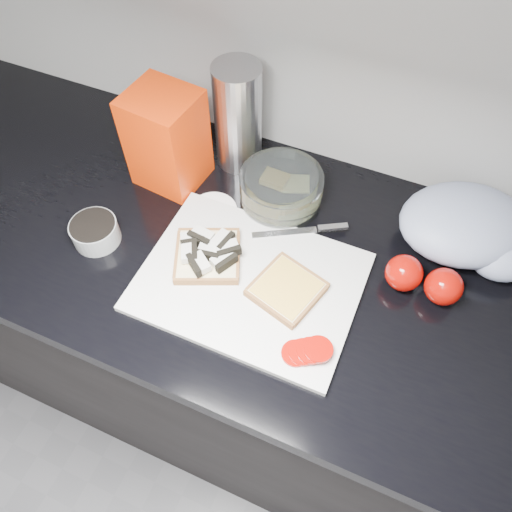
{
  "coord_description": "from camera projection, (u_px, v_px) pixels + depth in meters",
  "views": [
    {
      "loc": [
        0.22,
        0.68,
        1.7
      ],
      "look_at": [
        0.02,
        1.15,
        0.95
      ],
      "focal_mm": 35.0,
      "sensor_mm": 36.0,
      "label": 1
    }
  ],
  "objects": [
    {
      "name": "whole_tomatoes",
      "position": [
        424.0,
        280.0,
        0.9
      ],
      "size": [
        0.14,
        0.07,
        0.07
      ],
      "rotation": [
        0.0,
        0.0,
        0.31
      ],
      "color": "#A00A03",
      "rests_on": "countertop"
    },
    {
      "name": "steel_canister",
      "position": [
        238.0,
        118.0,
        1.02
      ],
      "size": [
        0.1,
        0.1,
        0.24
      ],
      "primitive_type": "cylinder",
      "color": "#A6A7AB",
      "rests_on": "countertop"
    },
    {
      "name": "bread_left",
      "position": [
        208.0,
        254.0,
        0.94
      ],
      "size": [
        0.17,
        0.17,
        0.04
      ],
      "rotation": [
        0.0,
        0.0,
        0.41
      ],
      "color": "beige",
      "rests_on": "cutting_board"
    },
    {
      "name": "countertop",
      "position": [
        258.0,
        256.0,
        0.99
      ],
      "size": [
        3.5,
        0.64,
        0.04
      ],
      "primitive_type": "cube",
      "color": "black",
      "rests_on": "base_cabinet"
    },
    {
      "name": "grocery_bag",
      "position": [
        469.0,
        229.0,
        0.94
      ],
      "size": [
        0.31,
        0.28,
        0.11
      ],
      "rotation": [
        0.0,
        0.0,
        0.44
      ],
      "color": "#929EB3",
      "rests_on": "countertop"
    },
    {
      "name": "bread_bag",
      "position": [
        167.0,
        139.0,
        1.01
      ],
      "size": [
        0.15,
        0.14,
        0.21
      ],
      "primitive_type": "cube",
      "rotation": [
        0.0,
        0.0,
        -0.11
      ],
      "color": "red",
      "rests_on": "countertop"
    },
    {
      "name": "bread_right",
      "position": [
        287.0,
        289.0,
        0.9
      ],
      "size": [
        0.15,
        0.15,
        0.02
      ],
      "rotation": [
        0.0,
        0.0,
        -0.29
      ],
      "color": "beige",
      "rests_on": "cutting_board"
    },
    {
      "name": "base_cabinet",
      "position": [
        258.0,
        349.0,
        1.36
      ],
      "size": [
        3.5,
        0.6,
        0.86
      ],
      "primitive_type": "cube",
      "color": "black",
      "rests_on": "ground"
    },
    {
      "name": "tomato_slices",
      "position": [
        307.0,
        351.0,
        0.83
      ],
      "size": [
        0.09,
        0.08,
        0.02
      ],
      "rotation": [
        0.0,
        0.0,
        0.01
      ],
      "color": "#A00A03",
      "rests_on": "cutting_board"
    },
    {
      "name": "glass_bowl",
      "position": [
        281.0,
        189.0,
        1.02
      ],
      "size": [
        0.17,
        0.17,
        0.07
      ],
      "rotation": [
        0.0,
        0.0,
        -0.03
      ],
      "color": "silver",
      "rests_on": "countertop"
    },
    {
      "name": "knife",
      "position": [
        312.0,
        230.0,
        0.99
      ],
      "size": [
        0.17,
        0.11,
        0.01
      ],
      "rotation": [
        0.0,
        0.0,
        0.52
      ],
      "color": "#B8B9BD",
      "rests_on": "cutting_board"
    },
    {
      "name": "seed_tub",
      "position": [
        95.0,
        231.0,
        0.97
      ],
      "size": [
        0.09,
        0.09,
        0.05
      ],
      "color": "gray",
      "rests_on": "countertop"
    },
    {
      "name": "cutting_board",
      "position": [
        250.0,
        282.0,
        0.93
      ],
      "size": [
        0.4,
        0.3,
        0.01
      ],
      "primitive_type": "cube",
      "color": "silver",
      "rests_on": "countertop"
    },
    {
      "name": "tub_lid",
      "position": [
        213.0,
        211.0,
        1.03
      ],
      "size": [
        0.12,
        0.12,
        0.01
      ],
      "primitive_type": "cylinder",
      "rotation": [
        0.0,
        0.0,
        0.3
      ],
      "color": "white",
      "rests_on": "countertop"
    }
  ]
}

